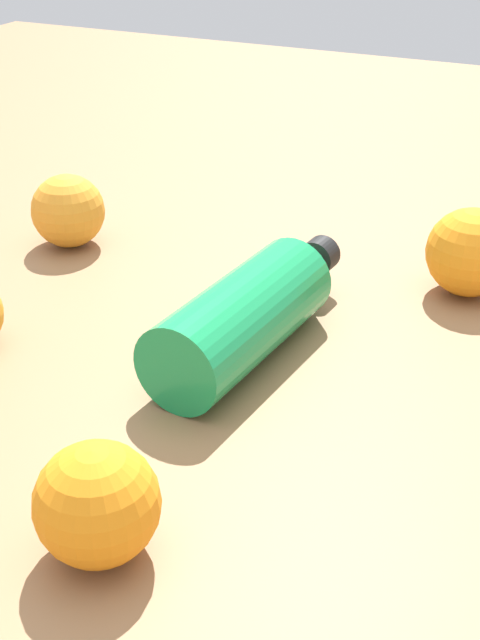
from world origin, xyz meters
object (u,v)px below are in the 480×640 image
object	(u,v)px
orange_2	(68,211)
orange_3	(471,252)
orange_0	(97,504)
water_bottle	(254,309)

from	to	relation	value
orange_2	orange_3	distance (m)	0.41
orange_0	orange_3	world-z (taller)	orange_3
orange_0	orange_2	distance (m)	0.47
water_bottle	orange_3	bearing A→B (deg)	-32.58
orange_0	orange_3	distance (m)	0.46
orange_0	orange_2	bearing A→B (deg)	-142.77
water_bottle	orange_0	xyz separation A→B (m)	(0.26, 0.02, 0.00)
orange_3	orange_2	bearing A→B (deg)	-80.55
orange_0	orange_3	size ratio (longest dim) A/B	0.91
orange_2	orange_3	world-z (taller)	orange_3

